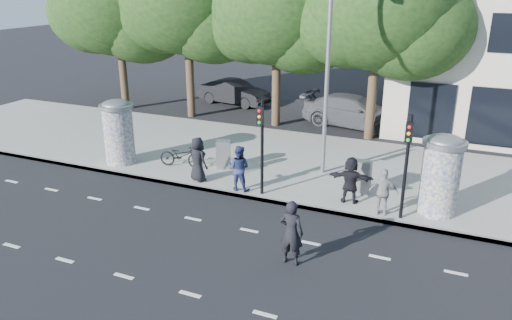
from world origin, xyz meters
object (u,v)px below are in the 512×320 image
at_px(traffic_pole_near, 262,138).
at_px(ped_c, 239,168).
at_px(traffic_pole_far, 407,157).
at_px(car_right, 355,111).
at_px(cabinet_left, 223,155).
at_px(cabinet_right, 362,177).
at_px(ped_e, 383,192).
at_px(bicycle, 181,156).
at_px(ped_f, 350,180).
at_px(ad_column_right, 441,173).
at_px(car_mid, 234,92).
at_px(man_road, 291,233).
at_px(ad_column_left, 118,130).
at_px(ped_a, 198,159).
at_px(street_lamp, 328,53).

relative_size(traffic_pole_near, ped_c, 2.04).
height_order(traffic_pole_far, car_right, traffic_pole_far).
relative_size(ped_c, cabinet_left, 1.45).
xyz_separation_m(traffic_pole_near, cabinet_right, (3.23, 1.49, -1.47)).
relative_size(ped_e, bicycle, 0.87).
xyz_separation_m(ped_c, ped_e, (5.09, 0.00, -0.05)).
bearing_deg(cabinet_left, traffic_pole_far, -37.01).
height_order(ped_c, ped_f, ped_c).
height_order(cabinet_left, car_right, car_right).
xyz_separation_m(ad_column_right, bicycle, (-9.83, 0.33, -0.91)).
height_order(bicycle, car_right, car_right).
xyz_separation_m(traffic_pole_far, car_right, (-3.83, 10.32, -1.43)).
xyz_separation_m(ad_column_right, traffic_pole_far, (-1.00, -0.91, 0.69)).
bearing_deg(car_mid, man_road, -140.41).
bearing_deg(car_mid, traffic_pole_near, -141.31).
height_order(traffic_pole_near, ped_e, traffic_pole_near).
distance_m(ad_column_left, traffic_pole_far, 11.44).
bearing_deg(bicycle, man_road, -136.32).
bearing_deg(ped_a, ad_column_right, -151.95).
xyz_separation_m(traffic_pole_near, cabinet_left, (-2.39, 1.77, -1.50)).
height_order(ped_e, cabinet_right, ped_e).
bearing_deg(cabinet_right, ad_column_left, -173.50).
bearing_deg(bicycle, ad_column_right, -101.01).
bearing_deg(ped_a, car_mid, -47.00).
distance_m(ad_column_left, street_lamp, 8.90).
xyz_separation_m(traffic_pole_near, ped_f, (3.01, 0.58, -1.27)).
bearing_deg(car_mid, ped_f, -130.40).
distance_m(ad_column_right, ped_f, 2.87).
bearing_deg(ped_c, cabinet_right, -163.81).
relative_size(traffic_pole_far, car_right, 0.61).
distance_m(ped_a, man_road, 6.36).
relative_size(ped_a, car_mid, 0.38).
bearing_deg(ad_column_right, car_mid, 138.28).
distance_m(street_lamp, ped_f, 4.74).
distance_m(traffic_pole_near, ped_f, 3.32).
height_order(bicycle, cabinet_right, cabinet_right).
bearing_deg(traffic_pole_near, cabinet_right, 24.83).
xyz_separation_m(traffic_pole_near, car_mid, (-6.94, 12.26, -1.49)).
relative_size(ped_a, bicycle, 0.94).
bearing_deg(traffic_pole_near, ped_a, 175.19).
relative_size(car_mid, car_right, 0.81).
xyz_separation_m(ad_column_left, traffic_pole_near, (6.60, -0.71, 0.69)).
bearing_deg(ped_a, bicycle, -13.12).
height_order(street_lamp, ped_c, street_lamp).
bearing_deg(ad_column_left, car_mid, 91.67).
bearing_deg(bicycle, ped_c, -119.72).
bearing_deg(bicycle, ped_a, -135.61).
distance_m(ad_column_left, ped_e, 10.84).
bearing_deg(traffic_pole_far, ped_f, 162.16).
xyz_separation_m(ped_f, car_mid, (-9.95, 11.69, -0.22)).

